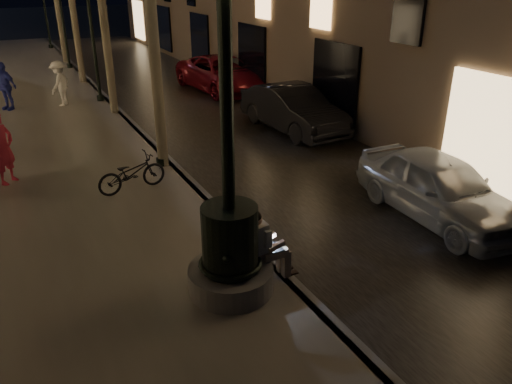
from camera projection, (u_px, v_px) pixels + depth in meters
ground at (115, 110)px, 19.28m from camera, size 120.00×120.00×0.00m
cobble_lane at (188, 101)px, 20.53m from camera, size 6.00×45.00×0.02m
promenade at (0, 121)px, 17.57m from camera, size 8.00×45.00×0.20m
curb_strip at (114, 108)px, 19.24m from camera, size 0.25×45.00×0.20m
fountain_lamppost at (230, 235)px, 7.83m from camera, size 1.40×1.40×5.21m
seated_man_laptop at (264, 243)px, 8.21m from camera, size 0.95×0.32×1.32m
lamp_curb_a at (152, 49)px, 12.15m from camera, size 0.36×0.36×4.81m
lamp_curb_b at (91, 20)px, 18.63m from camera, size 0.36×0.36×4.81m
lamp_curb_c at (61, 7)px, 25.12m from camera, size 0.36×0.36×4.81m
car_front at (439, 187)px, 10.77m from camera, size 1.86×4.26×1.43m
car_second at (293, 109)px, 16.60m from camera, size 1.82×4.60×1.49m
car_third at (223, 74)px, 22.05m from camera, size 2.90×5.58×1.50m
pedestrian_red at (3, 148)px, 11.96m from camera, size 0.75×0.77×1.79m
pedestrian_white at (60, 83)px, 18.86m from camera, size 1.14×1.24×1.68m
pedestrian_blue at (5, 86)px, 18.29m from camera, size 1.00×1.05×1.75m
bicycle at (132, 173)px, 11.71m from camera, size 1.72×0.82×0.87m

